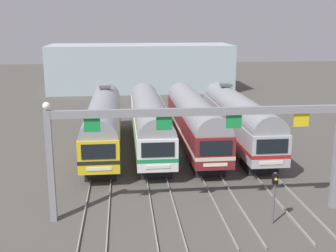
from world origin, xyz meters
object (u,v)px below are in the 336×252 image
Objects in this scene: commuter_train_stainless at (238,118)px; yard_signal_mast at (275,188)px; commuter_train_yellow at (104,121)px; commuter_train_white at (150,120)px; commuter_train_maroon at (194,119)px; catenary_gantry at (199,131)px.

commuter_train_stainless is 5.88× the size of yard_signal_mast.
commuter_train_yellow is 12.05m from commuter_train_stainless.
commuter_train_yellow reaches higher than commuter_train_white.
yard_signal_mast is (10.04, -15.23, -0.55)m from commuter_train_yellow.
commuter_train_maroon is at bearing 0.00° from commuter_train_white.
catenary_gantry is (-2.01, -13.49, 2.42)m from commuter_train_maroon.
commuter_train_white is at bearing 180.00° from commuter_train_maroon.
commuter_train_yellow is at bearing 123.41° from yard_signal_mast.
commuter_train_yellow is at bearing 180.00° from commuter_train_stainless.
commuter_train_stainless is 15.37m from yard_signal_mast.
commuter_train_yellow is 18.25m from yard_signal_mast.
commuter_train_white is 1.04× the size of catenary_gantry.
commuter_train_stainless is at bearing 0.00° from commuter_train_yellow.
catenary_gantry reaches higher than commuter_train_maroon.
commuter_train_stainless is at bearing 65.95° from catenary_gantry.
commuter_train_stainless is (4.02, 0.00, 0.00)m from commuter_train_maroon.
commuter_train_yellow reaches higher than yard_signal_mast.
commuter_train_stainless reaches higher than yard_signal_mast.
commuter_train_white and commuter_train_maroon have the same top height.
commuter_train_yellow is 5.88× the size of yard_signal_mast.
commuter_train_stainless reaches higher than commuter_train_white.
commuter_train_stainless is 14.98m from catenary_gantry.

